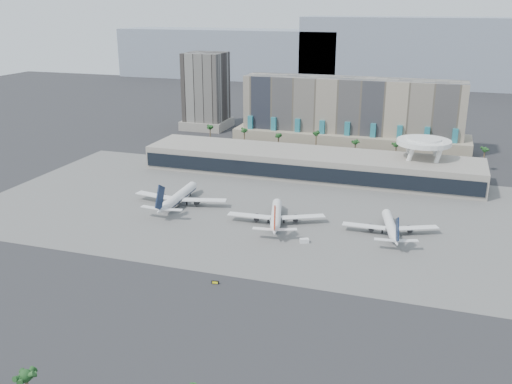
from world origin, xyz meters
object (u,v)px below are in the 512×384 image
(airliner_left, at_px, (179,197))
(airliner_right, at_px, (391,226))
(airliner_centre, at_px, (276,215))
(service_vehicle_b, at_px, (304,241))
(service_vehicle_a, at_px, (163,205))
(taxiway_sign, at_px, (215,282))

(airliner_left, distance_m, airliner_right, 91.37)
(airliner_centre, xyz_separation_m, service_vehicle_b, (15.37, -15.25, -2.70))
(airliner_left, distance_m, service_vehicle_a, 7.90)
(service_vehicle_a, bearing_deg, airliner_centre, -1.50)
(airliner_left, xyz_separation_m, airliner_centre, (46.62, -7.80, -0.28))
(airliner_left, bearing_deg, service_vehicle_b, -22.89)
(airliner_right, distance_m, service_vehicle_a, 96.19)
(service_vehicle_a, height_order, taxiway_sign, service_vehicle_a)
(airliner_centre, bearing_deg, airliner_left, 155.91)
(airliner_left, bearing_deg, airliner_right, -5.31)
(service_vehicle_a, distance_m, service_vehicle_b, 69.12)
(service_vehicle_a, relative_size, taxiway_sign, 2.10)
(service_vehicle_a, height_order, service_vehicle_b, service_vehicle_a)
(airliner_centre, distance_m, taxiway_sign, 55.76)
(service_vehicle_b, bearing_deg, service_vehicle_a, 142.16)
(service_vehicle_b, relative_size, taxiway_sign, 1.34)
(service_vehicle_b, bearing_deg, airliner_centre, 111.97)
(taxiway_sign, bearing_deg, airliner_right, 42.28)
(airliner_left, height_order, service_vehicle_a, airliner_left)
(airliner_right, relative_size, service_vehicle_a, 7.33)
(airliner_centre, bearing_deg, service_vehicle_a, 163.00)
(airliner_right, xyz_separation_m, service_vehicle_a, (-96.17, -1.15, -2.05))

